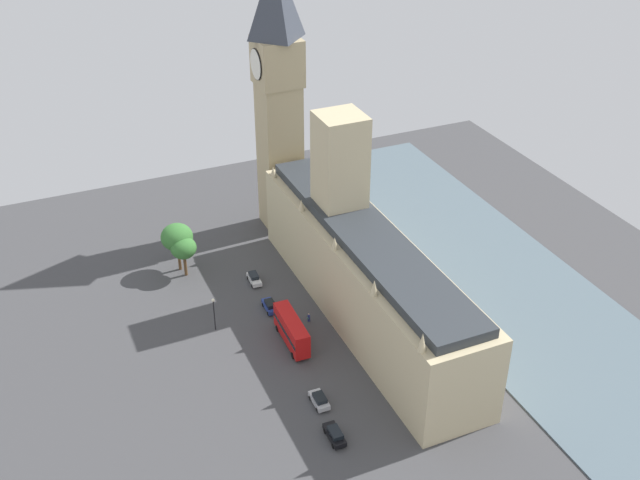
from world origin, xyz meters
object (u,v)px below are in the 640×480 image
object	(u,v)px
double_decker_bus_near_tower	(292,330)
street_lamp_trailing	(214,308)
clock_tower	(278,93)
pedestrian_leading	(309,318)
car_blue_midblock	(270,306)
parliament_building	(363,267)
car_white_under_trees	(254,278)
car_silver_by_river_gate	(319,400)
car_black_kerbside	(335,434)
plane_tree_corner	(183,248)
plane_tree_opposite_hall	(177,237)

from	to	relation	value
double_decker_bus_near_tower	street_lamp_trailing	world-z (taller)	street_lamp_trailing
clock_tower	pedestrian_leading	bearing A→B (deg)	76.53
clock_tower	car_blue_midblock	bearing A→B (deg)	64.91
parliament_building	car_white_under_trees	distance (m)	22.32
parliament_building	street_lamp_trailing	size ratio (longest dim) A/B	9.71
car_silver_by_river_gate	car_black_kerbside	size ratio (longest dim) A/B	0.89
clock_tower	pedestrian_leading	distance (m)	43.04
car_silver_by_river_gate	pedestrian_leading	world-z (taller)	car_silver_by_river_gate
pedestrian_leading	car_silver_by_river_gate	bearing A→B (deg)	133.18
car_black_kerbside	plane_tree_corner	distance (m)	48.65
double_decker_bus_near_tower	street_lamp_trailing	xyz separation A→B (m)	(10.27, -8.25, 1.71)
clock_tower	plane_tree_opposite_hall	world-z (taller)	clock_tower
car_blue_midblock	car_silver_by_river_gate	distance (m)	24.51
parliament_building	pedestrian_leading	xyz separation A→B (m)	(9.32, -1.02, -8.38)
parliament_building	street_lamp_trailing	world-z (taller)	parliament_building
car_silver_by_river_gate	street_lamp_trailing	xyz separation A→B (m)	(8.66, -22.99, 3.46)
car_blue_midblock	car_black_kerbside	xyz separation A→B (m)	(2.27, 31.55, 0.00)
car_black_kerbside	pedestrian_leading	world-z (taller)	car_black_kerbside
double_decker_bus_near_tower	parliament_building	bearing A→B (deg)	14.46
car_black_kerbside	street_lamp_trailing	world-z (taller)	street_lamp_trailing
clock_tower	double_decker_bus_near_tower	size ratio (longest dim) A/B	5.08
plane_tree_opposite_hall	car_white_under_trees	bearing A→B (deg)	139.25
pedestrian_leading	plane_tree_corner	xyz separation A→B (m)	(15.16, -21.71, 5.08)
car_white_under_trees	plane_tree_corner	distance (m)	13.75
plane_tree_opposite_hall	double_decker_bus_near_tower	bearing A→B (deg)	111.19
parliament_building	car_black_kerbside	distance (m)	31.02
double_decker_bus_near_tower	plane_tree_corner	xyz separation A→B (m)	(10.42, -25.91, 3.13)
car_blue_midblock	plane_tree_corner	xyz separation A→B (m)	(10.31, -16.19, 4.88)
plane_tree_opposite_hall	pedestrian_leading	bearing A→B (deg)	123.16
parliament_building	car_blue_midblock	distance (m)	17.62
parliament_building	car_silver_by_river_gate	world-z (taller)	parliament_building
car_blue_midblock	car_silver_by_river_gate	world-z (taller)	same
parliament_building	car_silver_by_river_gate	distance (m)	25.17
parliament_building	car_black_kerbside	world-z (taller)	parliament_building
plane_tree_corner	car_silver_by_river_gate	bearing A→B (deg)	102.24
car_white_under_trees	car_black_kerbside	bearing A→B (deg)	88.97
plane_tree_corner	street_lamp_trailing	distance (m)	17.72
pedestrian_leading	plane_tree_corner	size ratio (longest dim) A/B	0.19
car_blue_midblock	street_lamp_trailing	xyz separation A→B (m)	(10.15, 1.47, 3.46)
street_lamp_trailing	double_decker_bus_near_tower	bearing A→B (deg)	141.21
car_blue_midblock	plane_tree_corner	world-z (taller)	plane_tree_corner
car_black_kerbside	street_lamp_trailing	xyz separation A→B (m)	(7.89, -30.08, 3.46)
double_decker_bus_near_tower	plane_tree_opposite_hall	world-z (taller)	plane_tree_opposite_hall
pedestrian_leading	plane_tree_opposite_hall	bearing A→B (deg)	4.86
car_blue_midblock	street_lamp_trailing	world-z (taller)	street_lamp_trailing
car_silver_by_river_gate	car_black_kerbside	world-z (taller)	same
car_silver_by_river_gate	plane_tree_opposite_hall	world-z (taller)	plane_tree_opposite_hall
car_white_under_trees	plane_tree_opposite_hall	distance (m)	15.81
pedestrian_leading	plane_tree_corner	world-z (taller)	plane_tree_corner
double_decker_bus_near_tower	car_black_kerbside	bearing A→B (deg)	-94.53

